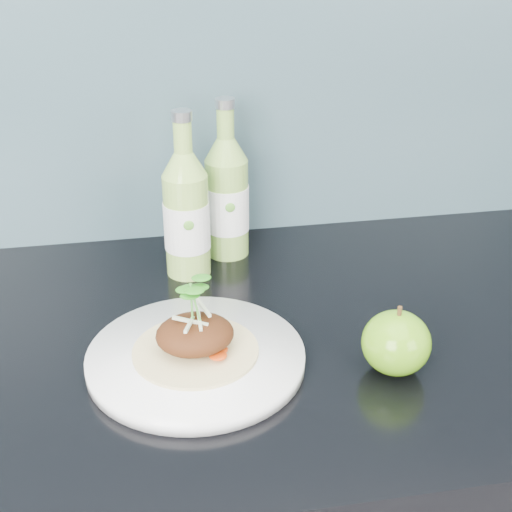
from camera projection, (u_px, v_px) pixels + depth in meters
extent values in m
cylinder|color=white|center=(196.00, 358.00, 0.81)|extent=(0.32, 0.32, 0.02)
cylinder|color=tan|center=(196.00, 351.00, 0.80)|extent=(0.14, 0.14, 0.00)
ellipsoid|color=#4F260E|center=(195.00, 334.00, 0.79)|extent=(0.09, 0.07, 0.04)
ellipsoid|color=#3C8D0F|center=(396.00, 343.00, 0.78)|extent=(0.08, 0.08, 0.07)
cylinder|color=#472D14|center=(399.00, 312.00, 0.76)|extent=(0.01, 0.00, 0.01)
cylinder|color=#91BF4F|center=(187.00, 225.00, 0.97)|extent=(0.07, 0.07, 0.14)
cone|color=#91BF4F|center=(184.00, 164.00, 0.93)|extent=(0.06, 0.06, 0.03)
cylinder|color=#91BF4F|center=(183.00, 136.00, 0.91)|extent=(0.02, 0.02, 0.04)
cylinder|color=silver|center=(182.00, 116.00, 0.90)|extent=(0.03, 0.03, 0.01)
cylinder|color=white|center=(187.00, 225.00, 0.97)|extent=(0.07, 0.07, 0.07)
ellipsoid|color=#59A533|center=(189.00, 226.00, 0.94)|extent=(0.01, 0.00, 0.01)
cylinder|color=#84B14A|center=(227.00, 208.00, 1.03)|extent=(0.07, 0.07, 0.14)
cone|color=#84B14A|center=(226.00, 149.00, 0.98)|extent=(0.06, 0.06, 0.03)
cylinder|color=#84B14A|center=(225.00, 123.00, 0.97)|extent=(0.02, 0.02, 0.04)
cylinder|color=silver|center=(225.00, 103.00, 0.96)|extent=(0.03, 0.03, 0.01)
cylinder|color=white|center=(227.00, 208.00, 1.02)|extent=(0.07, 0.07, 0.07)
ellipsoid|color=#59A533|center=(230.00, 208.00, 0.99)|extent=(0.01, 0.00, 0.01)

